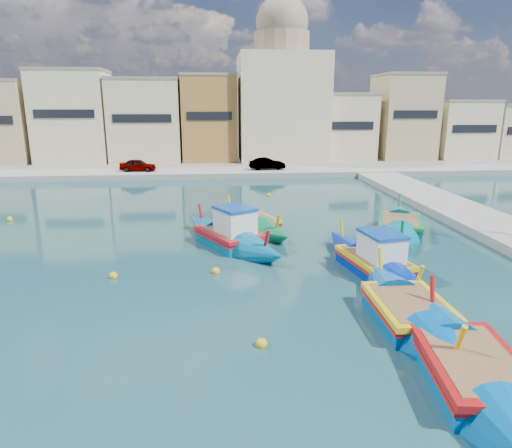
# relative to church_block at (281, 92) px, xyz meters

# --- Properties ---
(ground) EXTENTS (160.00, 160.00, 0.00)m
(ground) POSITION_rel_church_block_xyz_m (-10.00, -40.00, -8.41)
(ground) COLOR #164143
(ground) RESTS_ON ground
(north_quay) EXTENTS (80.00, 8.00, 0.60)m
(north_quay) POSITION_rel_church_block_xyz_m (-10.00, -8.00, -8.11)
(north_quay) COLOR gray
(north_quay) RESTS_ON ground
(north_townhouses) EXTENTS (83.20, 7.87, 10.19)m
(north_townhouses) POSITION_rel_church_block_xyz_m (-3.32, -0.64, -3.41)
(north_townhouses) COLOR beige
(north_townhouses) RESTS_ON ground
(church_block) EXTENTS (10.00, 10.00, 19.10)m
(church_block) POSITION_rel_church_block_xyz_m (0.00, 0.00, 0.00)
(church_block) COLOR beige
(church_block) RESTS_ON ground
(parked_cars) EXTENTS (34.08, 1.99, 1.22)m
(parked_cars) POSITION_rel_church_block_xyz_m (-19.72, -9.50, -7.21)
(parked_cars) COLOR #4C1919
(parked_cars) RESTS_ON north_quay
(luzzu_turquoise_cabin) EXTENTS (3.57, 9.29, 2.92)m
(luzzu_turquoise_cabin) POSITION_rel_church_block_xyz_m (-1.09, -37.23, -8.06)
(luzzu_turquoise_cabin) COLOR #0024A9
(luzzu_turquoise_cabin) RESTS_ON ground
(luzzu_blue_cabin) EXTENTS (6.36, 9.02, 3.22)m
(luzzu_blue_cabin) POSITION_rel_church_block_xyz_m (-7.22, -32.88, -8.01)
(luzzu_blue_cabin) COLOR #006596
(luzzu_blue_cabin) RESTS_ON ground
(luzzu_cyan_mid) EXTENTS (5.48, 9.68, 2.81)m
(luzzu_cyan_mid) POSITION_rel_church_block_xyz_m (2.44, -31.31, -8.11)
(luzzu_cyan_mid) COLOR #007996
(luzzu_cyan_mid) RESTS_ON ground
(luzzu_green) EXTENTS (5.28, 8.51, 2.63)m
(luzzu_green) POSITION_rel_church_block_xyz_m (-5.92, -29.83, -8.13)
(luzzu_green) COLOR #0A6E3F
(luzzu_green) RESTS_ON ground
(luzzu_blue_south) EXTENTS (3.63, 10.07, 2.84)m
(luzzu_blue_south) POSITION_rel_church_block_xyz_m (-1.37, -45.58, -8.11)
(luzzu_blue_south) COLOR #005DAD
(luzzu_blue_south) RESTS_ON ground
(luzzu_cyan_south) EXTENTS (2.40, 8.89, 2.75)m
(luzzu_cyan_south) POSITION_rel_church_block_xyz_m (-1.56, -42.09, -8.11)
(luzzu_cyan_south) COLOR #0055AB
(luzzu_cyan_south) RESTS_ON ground
(mooring_buoys) EXTENTS (28.15, 23.24, 0.36)m
(mooring_buoys) POSITION_rel_church_block_xyz_m (-7.44, -33.69, -8.33)
(mooring_buoys) COLOR yellow
(mooring_buoys) RESTS_ON ground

